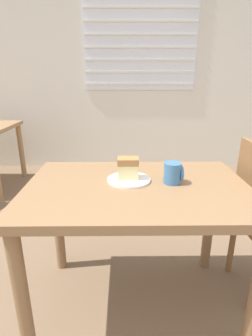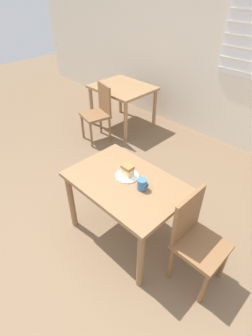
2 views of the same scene
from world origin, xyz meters
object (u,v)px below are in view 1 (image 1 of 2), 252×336
Objects in this scene: dining_table_near at (137,205)px; cake_slice at (128,168)px; plate at (129,180)px; coffee_mug at (173,173)px.

cake_slice reaches higher than dining_table_near.
plate reaches higher than dining_table_near.
cake_slice is 1.01× the size of coffee_mug.
plate is 0.22m from coffee_mug.
coffee_mug is at bearing -7.80° from plate.
dining_table_near is 0.23m from coffee_mug.
coffee_mug is at bearing 8.06° from dining_table_near.
coffee_mug is (0.21, -0.03, 0.04)m from plate.
cake_slice is (-0.04, 0.06, 0.17)m from dining_table_near.
cake_slice is (-0.00, 0.01, 0.06)m from plate.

